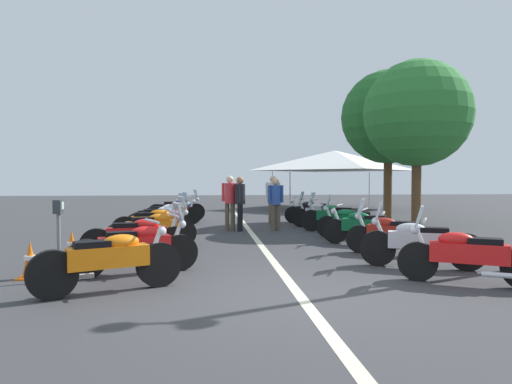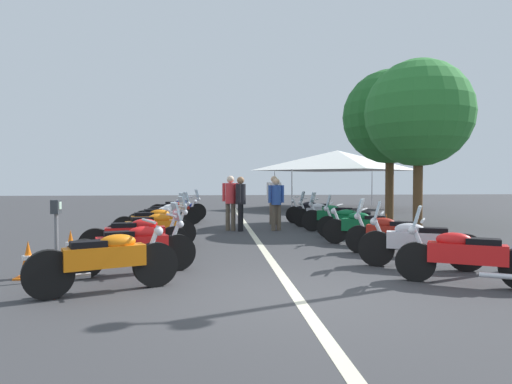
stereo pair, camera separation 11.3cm
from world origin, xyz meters
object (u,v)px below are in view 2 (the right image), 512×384
(roadside_tree_1, at_px, (419,113))
(event_tent, at_px, (337,160))
(motorcycle_right_row_5, at_px, (335,217))
(motorcycle_left_row_5, at_px, (162,218))
(roadside_tree_0, at_px, (390,117))
(motorcycle_right_row_2, at_px, (390,234))
(motorcycle_left_row_3, at_px, (153,228))
(motorcycle_left_row_7, at_px, (174,212))
(motorcycle_left_row_2, at_px, (136,237))
(motorcycle_right_row_0, at_px, (464,255))
(motorcycle_right_row_6, at_px, (322,214))
(traffic_cone_2, at_px, (71,246))
(bystander_1, at_px, (276,200))
(motorcycle_left_row_4, at_px, (153,223))
(motorcycle_right_row_1, at_px, (418,242))
(motorcycle_left_row_6, at_px, (166,215))
(motorcycle_right_row_7, at_px, (314,211))
(bystander_3, at_px, (241,199))
(motorcycle_right_row_3, at_px, (365,227))
(parking_meter, at_px, (56,224))
(bystander_0, at_px, (274,196))
(motorcycle_left_row_1, at_px, (134,247))
(motorcycle_left_row_0, at_px, (106,260))
(traffic_cone_0, at_px, (386,224))
(motorcycle_left_row_8, at_px, (179,209))
(traffic_cone_1, at_px, (28,260))
(bystander_2, at_px, (230,198))
(motorcycle_right_row_4, at_px, (352,222))

(roadside_tree_1, relative_size, event_tent, 0.84)
(motorcycle_right_row_5, distance_m, event_tent, 11.43)
(motorcycle_left_row_5, bearing_deg, roadside_tree_0, 1.98)
(motorcycle_right_row_2, distance_m, roadside_tree_1, 7.27)
(motorcycle_left_row_3, height_order, motorcycle_left_row_7, motorcycle_left_row_3)
(motorcycle_left_row_2, relative_size, motorcycle_right_row_0, 1.15)
(motorcycle_left_row_3, bearing_deg, motorcycle_right_row_0, -60.88)
(motorcycle_left_row_7, xyz_separation_m, motorcycle_right_row_5, (-2.78, -5.12, 0.02))
(motorcycle_right_row_0, xyz_separation_m, motorcycle_right_row_6, (8.26, 0.20, 0.00))
(traffic_cone_2, height_order, bystander_1, bystander_1)
(motorcycle_right_row_0, bearing_deg, motorcycle_left_row_4, -16.66)
(motorcycle_right_row_1, bearing_deg, motorcycle_right_row_5, -66.27)
(motorcycle_left_row_6, distance_m, motorcycle_right_row_7, 5.33)
(bystander_3, relative_size, event_tent, 0.25)
(motorcycle_right_row_3, bearing_deg, roadside_tree_1, -99.66)
(motorcycle_left_row_2, height_order, roadside_tree_0, roadside_tree_0)
(parking_meter, distance_m, bystander_0, 9.84)
(motorcycle_left_row_1, bearing_deg, motorcycle_left_row_0, -117.75)
(motorcycle_left_row_2, height_order, motorcycle_left_row_5, motorcycle_left_row_5)
(motorcycle_left_row_7, bearing_deg, motorcycle_left_row_1, -105.26)
(motorcycle_right_row_0, relative_size, event_tent, 0.28)
(motorcycle_left_row_2, height_order, traffic_cone_0, motorcycle_left_row_2)
(motorcycle_left_row_0, distance_m, bystander_1, 8.33)
(motorcycle_left_row_7, xyz_separation_m, event_tent, (8.02, -8.17, 2.19))
(motorcycle_right_row_7, xyz_separation_m, traffic_cone_0, (-3.13, -1.49, -0.16))
(motorcycle_left_row_7, distance_m, traffic_cone_0, 7.30)
(motorcycle_right_row_6, relative_size, bystander_3, 1.17)
(motorcycle_left_row_4, bearing_deg, motorcycle_right_row_7, 25.80)
(motorcycle_left_row_8, distance_m, traffic_cone_0, 7.92)
(motorcycle_right_row_3, distance_m, motorcycle_right_row_7, 5.42)
(roadside_tree_0, bearing_deg, traffic_cone_1, 133.40)
(motorcycle_left_row_4, height_order, motorcycle_left_row_7, motorcycle_left_row_4)
(motorcycle_left_row_0, bearing_deg, traffic_cone_1, 119.87)
(traffic_cone_0, bearing_deg, bystander_0, 43.93)
(bystander_2, bearing_deg, motorcycle_left_row_7, -118.89)
(motorcycle_left_row_2, bearing_deg, motorcycle_right_row_7, 42.30)
(motorcycle_left_row_1, bearing_deg, motorcycle_left_row_5, 72.64)
(motorcycle_right_row_6, xyz_separation_m, parking_meter, (-7.34, 6.11, 0.43))
(motorcycle_left_row_3, distance_m, motorcycle_right_row_1, 5.91)
(traffic_cone_2, xyz_separation_m, bystander_0, (6.90, -4.98, 0.73))
(motorcycle_right_row_6, xyz_separation_m, traffic_cone_0, (-1.76, -1.51, -0.17))
(motorcycle_left_row_7, height_order, traffic_cone_0, motorcycle_left_row_7)
(motorcycle_left_row_7, distance_m, bystander_1, 4.04)
(motorcycle_left_row_7, bearing_deg, bystander_3, -60.43)
(motorcycle_left_row_2, relative_size, bystander_3, 1.28)
(motorcycle_left_row_0, height_order, motorcycle_right_row_5, motorcycle_right_row_5)
(motorcycle_left_row_2, bearing_deg, roadside_tree_1, 22.61)
(motorcycle_left_row_8, height_order, roadside_tree_0, roadside_tree_0)
(motorcycle_right_row_7, relative_size, parking_meter, 1.57)
(motorcycle_right_row_3, bearing_deg, motorcycle_right_row_4, -63.91)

